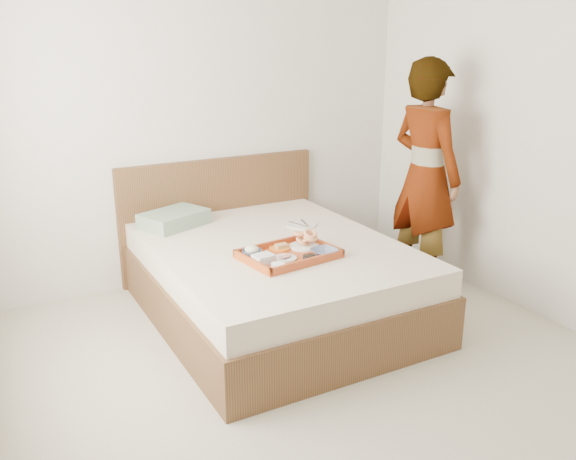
# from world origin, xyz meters

# --- Properties ---
(ground) EXTENTS (3.50, 4.00, 0.01)m
(ground) POSITION_xyz_m (0.00, 0.00, 0.00)
(ground) COLOR #BAB29E
(ground) RESTS_ON ground
(wall_back) EXTENTS (3.50, 0.01, 2.60)m
(wall_back) POSITION_xyz_m (0.00, 2.00, 1.30)
(wall_back) COLOR silver
(wall_back) RESTS_ON ground
(bed) EXTENTS (1.65, 2.00, 0.53)m
(bed) POSITION_xyz_m (0.11, 1.00, 0.27)
(bed) COLOR brown
(bed) RESTS_ON ground
(headboard) EXTENTS (1.65, 0.06, 0.95)m
(headboard) POSITION_xyz_m (0.11, 1.97, 0.47)
(headboard) COLOR brown
(headboard) RESTS_ON ground
(pillow) EXTENTS (0.55, 0.47, 0.11)m
(pillow) POSITION_xyz_m (-0.35, 1.72, 0.59)
(pillow) COLOR gray
(pillow) RESTS_ON bed
(tray) EXTENTS (0.63, 0.49, 0.05)m
(tray) POSITION_xyz_m (0.07, 0.72, 0.56)
(tray) COLOR #B24A10
(tray) RESTS_ON bed
(prawn_plate) EXTENTS (0.22, 0.22, 0.01)m
(prawn_plate) POSITION_xyz_m (0.23, 0.81, 0.55)
(prawn_plate) COLOR white
(prawn_plate) RESTS_ON tray
(navy_bowl_big) EXTENTS (0.18, 0.18, 0.04)m
(navy_bowl_big) POSITION_xyz_m (0.27, 0.62, 0.57)
(navy_bowl_big) COLOR #192B4B
(navy_bowl_big) RESTS_ON tray
(sauce_dish) EXTENTS (0.09, 0.09, 0.03)m
(sauce_dish) POSITION_xyz_m (0.14, 0.58, 0.56)
(sauce_dish) COLOR black
(sauce_dish) RESTS_ON tray
(meat_plate) EXTENTS (0.16, 0.16, 0.01)m
(meat_plate) POSITION_xyz_m (0.02, 0.67, 0.55)
(meat_plate) COLOR white
(meat_plate) RESTS_ON tray
(bread_plate) EXTENTS (0.16, 0.16, 0.01)m
(bread_plate) POSITION_xyz_m (0.07, 0.86, 0.55)
(bread_plate) COLOR orange
(bread_plate) RESTS_ON tray
(salad_bowl) EXTENTS (0.14, 0.14, 0.04)m
(salad_bowl) POSITION_xyz_m (-0.14, 0.83, 0.57)
(salad_bowl) COLOR #192B4B
(salad_bowl) RESTS_ON tray
(plastic_tub) EXTENTS (0.13, 0.11, 0.05)m
(plastic_tub) POSITION_xyz_m (-0.13, 0.68, 0.57)
(plastic_tub) COLOR silver
(plastic_tub) RESTS_ON tray
(cheese_round) EXTENTS (0.09, 0.09, 0.03)m
(cheese_round) POSITION_xyz_m (-0.10, 0.56, 0.56)
(cheese_round) COLOR white
(cheese_round) RESTS_ON tray
(dinner_plate) EXTENTS (0.23, 0.23, 0.01)m
(dinner_plate) POSITION_xyz_m (0.48, 1.28, 0.54)
(dinner_plate) COLOR white
(dinner_plate) RESTS_ON bed
(person) EXTENTS (0.47, 0.67, 1.74)m
(person) POSITION_xyz_m (1.38, 0.97, 0.87)
(person) COLOR white
(person) RESTS_ON ground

